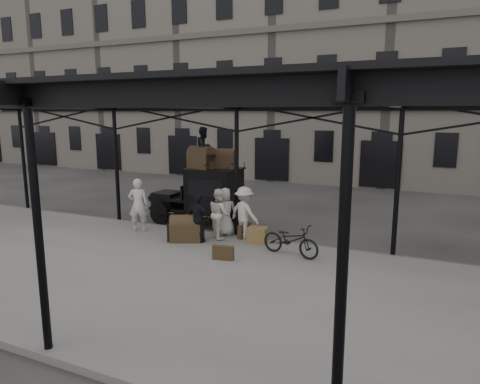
% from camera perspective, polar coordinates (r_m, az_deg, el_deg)
% --- Properties ---
extents(ground, '(120.00, 120.00, 0.00)m').
position_cam_1_polar(ground, '(12.86, -4.24, -8.56)').
color(ground, '#383533').
rests_on(ground, ground).
extents(platform, '(28.00, 8.00, 0.15)m').
position_cam_1_polar(platform, '(11.23, -9.25, -11.14)').
color(platform, slate).
rests_on(platform, ground).
extents(canopy, '(22.50, 9.00, 4.74)m').
position_cam_1_polar(canopy, '(10.69, -9.12, 12.55)').
color(canopy, black).
rests_on(canopy, ground).
extents(building_frontage, '(64.00, 8.00, 14.00)m').
position_cam_1_polar(building_frontage, '(29.37, 13.35, 15.69)').
color(building_frontage, slate).
rests_on(building_frontage, ground).
extents(taxi, '(3.65, 1.55, 2.18)m').
position_cam_1_polar(taxi, '(16.16, -4.44, -0.19)').
color(taxi, black).
rests_on(taxi, ground).
extents(porter_left, '(0.80, 0.69, 1.85)m').
position_cam_1_polar(porter_left, '(15.13, -13.41, -1.69)').
color(porter_left, beige).
rests_on(porter_left, platform).
extents(porter_midleft, '(1.00, 1.00, 1.64)m').
position_cam_1_polar(porter_midleft, '(13.95, -2.77, -2.87)').
color(porter_midleft, silver).
rests_on(porter_midleft, platform).
extents(porter_centre, '(0.93, 0.81, 1.60)m').
position_cam_1_polar(porter_centre, '(14.28, -2.00, -2.63)').
color(porter_centre, beige).
rests_on(porter_centre, platform).
extents(porter_official, '(0.96, 0.53, 1.55)m').
position_cam_1_polar(porter_official, '(13.51, -5.56, -3.55)').
color(porter_official, black).
rests_on(porter_official, platform).
extents(porter_right, '(1.25, 0.95, 1.71)m').
position_cam_1_polar(porter_right, '(13.89, 0.59, -2.78)').
color(porter_right, beige).
rests_on(porter_right, platform).
extents(bicycle, '(1.86, 0.96, 0.93)m').
position_cam_1_polar(bicycle, '(12.39, 6.77, -6.35)').
color(bicycle, black).
rests_on(bicycle, platform).
extents(porter_roof, '(0.62, 0.77, 1.52)m').
position_cam_1_polar(porter_roof, '(15.87, -4.80, 5.92)').
color(porter_roof, black).
rests_on(porter_roof, taxi).
extents(steamer_trunk_roof_near, '(1.03, 0.74, 0.68)m').
position_cam_1_polar(steamer_trunk_roof_near, '(15.80, -5.20, 4.38)').
color(steamer_trunk_roof_near, '#41321E').
rests_on(steamer_trunk_roof_near, taxi).
extents(steamer_trunk_roof_far, '(0.88, 0.60, 0.60)m').
position_cam_1_polar(steamer_trunk_roof_far, '(15.85, -2.03, 4.29)').
color(steamer_trunk_roof_far, '#41321E').
rests_on(steamer_trunk_roof_far, taxi).
extents(steamer_trunk_platform, '(1.13, 0.94, 0.71)m').
position_cam_1_polar(steamer_trunk_platform, '(13.82, -7.22, -5.05)').
color(steamer_trunk_platform, '#41321E').
rests_on(steamer_trunk_platform, platform).
extents(wicker_hamper, '(0.63, 0.50, 0.50)m').
position_cam_1_polar(wicker_hamper, '(13.55, 2.38, -5.77)').
color(wicker_hamper, olive).
rests_on(wicker_hamper, platform).
extents(suitcase_upright, '(0.27, 0.62, 0.45)m').
position_cam_1_polar(suitcase_upright, '(14.13, 0.61, -5.18)').
color(suitcase_upright, '#41321E').
rests_on(suitcase_upright, platform).
extents(suitcase_flat, '(0.62, 0.26, 0.40)m').
position_cam_1_polar(suitcase_flat, '(12.05, -2.26, -8.10)').
color(suitcase_flat, '#41321E').
rests_on(suitcase_flat, platform).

